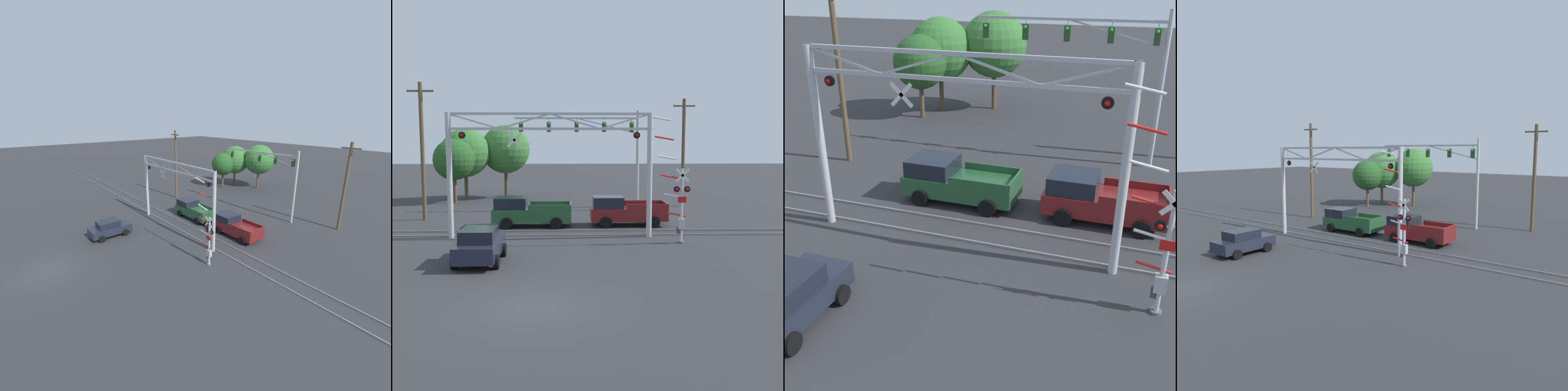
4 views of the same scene
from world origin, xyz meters
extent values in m
plane|color=#303033|center=(0.00, 0.00, 0.00)|extent=(200.00, 200.00, 0.00)
cube|color=gray|center=(0.00, 12.13, 0.05)|extent=(80.00, 0.08, 0.10)
cube|color=gray|center=(0.00, 13.56, 0.05)|extent=(80.00, 0.08, 0.10)
cylinder|color=#B7BABF|center=(-5.65, 11.84, 3.54)|extent=(0.31, 0.31, 7.08)
cylinder|color=#B7BABF|center=(5.65, 11.84, 3.54)|extent=(0.31, 0.31, 7.08)
cube|color=#B7BABF|center=(0.00, 11.84, 6.17)|extent=(11.61, 0.14, 0.14)
cube|color=#B7BABF|center=(0.00, 11.84, 7.01)|extent=(11.61, 0.14, 0.14)
cube|color=#B7BABF|center=(-4.24, 11.84, 6.59)|extent=(2.85, 0.08, 0.91)
cube|color=#B7BABF|center=(-1.41, 11.84, 6.59)|extent=(2.85, 0.08, 0.91)
cube|color=#B7BABF|center=(1.41, 11.84, 6.59)|extent=(2.85, 0.08, 0.91)
cube|color=#B7BABF|center=(4.24, 11.84, 6.59)|extent=(2.85, 0.08, 0.91)
cylinder|color=black|center=(-4.90, 11.84, 5.81)|extent=(0.38, 0.10, 0.38)
sphere|color=red|center=(-4.90, 11.77, 5.81)|extent=(0.18, 0.18, 0.18)
cylinder|color=#B7BABF|center=(-4.90, 11.84, 6.05)|extent=(0.04, 0.04, 0.10)
cylinder|color=black|center=(4.90, 11.84, 5.81)|extent=(0.38, 0.10, 0.38)
sphere|color=red|center=(4.90, 11.77, 5.81)|extent=(0.18, 0.18, 0.18)
cylinder|color=#B7BABF|center=(4.90, 11.84, 6.05)|extent=(0.04, 0.04, 0.10)
cube|color=white|center=(-1.98, 11.74, 5.55)|extent=(0.88, 0.03, 0.88)
cube|color=white|center=(-1.98, 11.74, 5.55)|extent=(0.88, 0.03, 0.88)
cylinder|color=black|center=(-1.98, 11.72, 5.55)|extent=(0.04, 0.04, 0.02)
cylinder|color=#B7BABF|center=(7.11, 10.03, 2.01)|extent=(0.16, 0.16, 4.03)
cylinder|color=#59595B|center=(7.11, 10.03, 0.05)|extent=(0.35, 0.35, 0.10)
cube|color=white|center=(7.11, 9.92, 3.68)|extent=(0.78, 0.03, 0.78)
cube|color=white|center=(7.11, 9.92, 3.68)|extent=(0.78, 0.03, 0.78)
cylinder|color=black|center=(7.11, 9.90, 3.68)|extent=(0.04, 0.04, 0.02)
cylinder|color=black|center=(6.83, 10.03, 2.93)|extent=(0.32, 0.09, 0.32)
sphere|color=red|center=(6.83, 9.97, 2.93)|extent=(0.16, 0.16, 0.16)
cylinder|color=black|center=(7.39, 10.03, 2.93)|extent=(0.32, 0.09, 0.32)
sphere|color=red|center=(7.39, 9.97, 2.93)|extent=(0.16, 0.16, 0.16)
cube|color=#B7BABF|center=(7.11, 10.03, 2.93)|extent=(0.64, 0.06, 0.06)
cube|color=red|center=(7.11, 9.93, 2.38)|extent=(0.44, 0.02, 0.32)
cube|color=#B2B2B7|center=(7.11, 10.03, 1.05)|extent=(0.36, 0.28, 0.56)
cylinder|color=red|center=(6.84, 10.03, 1.56)|extent=(1.04, 0.09, 0.27)
cylinder|color=white|center=(6.66, 10.03, 2.58)|extent=(1.04, 0.09, 0.27)
cylinder|color=red|center=(6.48, 10.03, 3.60)|extent=(1.04, 0.09, 0.27)
cylinder|color=white|center=(6.30, 10.03, 4.63)|extent=(1.04, 0.09, 0.27)
cylinder|color=red|center=(6.12, 10.03, 5.65)|extent=(1.04, 0.09, 0.27)
cylinder|color=white|center=(5.94, 10.03, 6.67)|extent=(1.04, 0.09, 0.27)
cube|color=#3F3F42|center=(6.99, 10.03, 0.71)|extent=(0.24, 0.12, 0.36)
cylinder|color=#B7BABF|center=(6.45, 22.85, 3.92)|extent=(0.24, 0.24, 7.85)
cube|color=#B7BABF|center=(1.62, 22.85, 7.25)|extent=(9.67, 0.14, 0.14)
cube|color=#B7BABF|center=(4.03, 22.85, 6.65)|extent=(4.85, 0.08, 1.28)
cylinder|color=#B7BABF|center=(-2.72, 22.85, 7.10)|extent=(0.04, 0.04, 0.30)
cube|color=#28471E|center=(-2.72, 22.85, 6.57)|extent=(0.30, 0.26, 0.77)
sphere|color=green|center=(-2.72, 22.69, 6.82)|extent=(0.18, 0.18, 0.18)
cylinder|color=#B7BABF|center=(-0.55, 22.85, 7.10)|extent=(0.04, 0.04, 0.30)
cube|color=#28471E|center=(-0.55, 22.85, 6.57)|extent=(0.30, 0.26, 0.77)
sphere|color=green|center=(-0.55, 22.69, 6.82)|extent=(0.18, 0.18, 0.18)
cylinder|color=#B7BABF|center=(1.62, 22.85, 7.10)|extent=(0.04, 0.04, 0.30)
cube|color=#28471E|center=(1.62, 22.85, 6.57)|extent=(0.30, 0.26, 0.77)
sphere|color=green|center=(1.62, 22.69, 6.82)|extent=(0.18, 0.18, 0.18)
cylinder|color=#B7BABF|center=(3.78, 22.85, 7.10)|extent=(0.04, 0.04, 0.30)
cube|color=#28471E|center=(3.78, 22.85, 6.57)|extent=(0.30, 0.26, 0.77)
sphere|color=green|center=(3.78, 22.69, 6.82)|extent=(0.18, 0.18, 0.18)
cylinder|color=#B7BABF|center=(5.95, 22.85, 7.10)|extent=(0.04, 0.04, 0.30)
cube|color=#28471E|center=(5.95, 22.85, 6.57)|extent=(0.30, 0.26, 0.77)
sphere|color=green|center=(5.95, 22.69, 6.82)|extent=(0.18, 0.18, 0.18)
cube|color=#23512D|center=(-1.31, 15.49, 0.78)|extent=(5.00, 2.08, 0.82)
cube|color=black|center=(-2.67, 15.49, 1.55)|extent=(1.99, 1.92, 0.71)
cube|color=#23512D|center=(-0.22, 14.49, 1.35)|extent=(2.62, 0.08, 0.32)
cube|color=#23512D|center=(-0.22, 16.49, 1.35)|extent=(2.62, 0.08, 0.32)
cube|color=#23512D|center=(1.14, 15.49, 1.35)|extent=(0.10, 2.00, 0.32)
cylinder|color=black|center=(-2.87, 14.44, 0.37)|extent=(0.74, 0.24, 0.74)
cylinder|color=black|center=(-2.87, 16.55, 0.37)|extent=(0.74, 0.24, 0.74)
cylinder|color=black|center=(0.24, 14.44, 0.37)|extent=(0.74, 0.24, 0.74)
cylinder|color=black|center=(0.24, 16.55, 0.37)|extent=(0.74, 0.24, 0.74)
cube|color=maroon|center=(4.91, 15.70, 0.78)|extent=(4.93, 2.08, 0.82)
cube|color=black|center=(3.57, 15.70, 1.55)|extent=(1.96, 1.92, 0.71)
cube|color=maroon|center=(5.99, 14.70, 1.35)|extent=(2.57, 0.08, 0.32)
cube|color=maroon|center=(5.99, 16.70, 1.35)|extent=(2.57, 0.08, 0.32)
cube|color=maroon|center=(7.32, 15.70, 1.35)|extent=(0.10, 2.00, 0.32)
cylinder|color=black|center=(3.38, 14.65, 0.37)|extent=(0.74, 0.24, 0.74)
cylinder|color=black|center=(3.38, 16.75, 0.37)|extent=(0.74, 0.24, 0.74)
cylinder|color=black|center=(6.44, 14.65, 0.37)|extent=(0.74, 0.24, 0.74)
cylinder|color=black|center=(6.44, 16.75, 0.37)|extent=(0.74, 0.24, 0.74)
cube|color=#1E2333|center=(-2.97, 6.12, 0.67)|extent=(1.78, 3.86, 0.72)
cube|color=black|center=(-2.97, 5.96, 1.31)|extent=(1.51, 2.01, 0.56)
cylinder|color=black|center=(-3.87, 7.28, 0.32)|extent=(0.24, 0.63, 0.63)
cylinder|color=black|center=(-2.06, 7.28, 0.32)|extent=(0.24, 0.63, 0.63)
cylinder|color=black|center=(-3.87, 4.96, 0.32)|extent=(0.24, 0.63, 0.63)
cylinder|color=black|center=(-2.06, 4.96, 0.32)|extent=(0.24, 0.63, 0.63)
cylinder|color=brown|center=(-9.05, 18.33, 4.73)|extent=(0.28, 0.28, 9.46)
cube|color=brown|center=(-9.05, 18.33, 8.86)|extent=(1.80, 0.12, 0.12)
cylinder|color=silver|center=(-9.87, 18.33, 8.96)|extent=(0.08, 0.08, 0.12)
cylinder|color=silver|center=(-8.23, 18.33, 8.96)|extent=(0.08, 0.08, 0.12)
cylinder|color=brown|center=(10.55, 24.89, 4.48)|extent=(0.28, 0.28, 8.95)
cube|color=brown|center=(10.55, 24.89, 8.35)|extent=(1.80, 0.12, 0.12)
cylinder|color=silver|center=(9.73, 24.89, 8.45)|extent=(0.08, 0.08, 0.12)
cylinder|color=silver|center=(11.37, 24.89, 8.45)|extent=(0.08, 0.08, 0.12)
cylinder|color=brown|center=(-8.59, 29.90, 1.41)|extent=(0.32, 0.32, 2.81)
sphere|color=#387533|center=(-8.59, 29.90, 4.38)|extent=(4.48, 4.48, 4.48)
cylinder|color=brown|center=(-9.12, 27.66, 1.29)|extent=(0.32, 0.32, 2.57)
sphere|color=#265623|center=(-9.12, 27.66, 3.85)|extent=(3.65, 3.65, 3.65)
cylinder|color=brown|center=(-5.13, 31.71, 1.52)|extent=(0.32, 0.32, 3.05)
sphere|color=#387533|center=(-5.13, 31.71, 4.67)|extent=(4.65, 4.65, 4.65)
camera|label=1|loc=(20.50, -2.26, 11.26)|focal=24.00mm
camera|label=2|loc=(1.19, -15.85, 5.54)|focal=45.00mm
camera|label=3|loc=(6.14, -3.04, 9.34)|focal=45.00mm
camera|label=4|loc=(18.71, -8.62, 6.85)|focal=35.00mm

